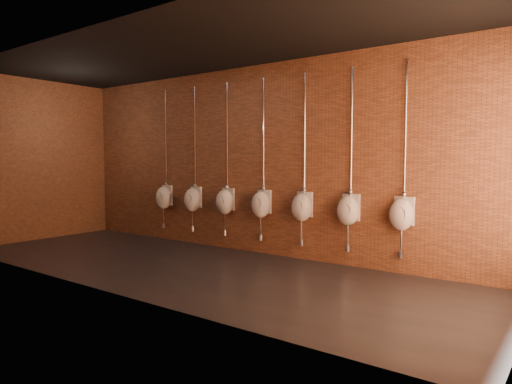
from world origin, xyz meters
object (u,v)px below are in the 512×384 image
(urinal_4, at_px, (302,206))
(urinal_6, at_px, (402,213))
(urinal_1, at_px, (193,199))
(urinal_5, at_px, (348,209))
(urinal_3, at_px, (261,203))
(urinal_2, at_px, (225,201))
(urinal_0, at_px, (164,197))

(urinal_4, relative_size, urinal_6, 1.00)
(urinal_1, distance_m, urinal_5, 3.18)
(urinal_3, height_order, urinal_5, same)
(urinal_4, distance_m, urinal_6, 1.59)
(urinal_2, relative_size, urinal_4, 1.00)
(urinal_0, relative_size, urinal_2, 1.00)
(urinal_2, distance_m, urinal_4, 1.59)
(urinal_0, bearing_deg, urinal_4, 0.00)
(urinal_3, distance_m, urinal_6, 2.38)
(urinal_4, xyz_separation_m, urinal_5, (0.79, 0.00, 0.00))
(urinal_5, relative_size, urinal_6, 1.00)
(urinal_1, xyz_separation_m, urinal_5, (3.18, 0.00, 0.00))
(urinal_2, bearing_deg, urinal_0, 180.00)
(urinal_1, distance_m, urinal_4, 2.38)
(urinal_0, bearing_deg, urinal_6, 0.00)
(urinal_6, bearing_deg, urinal_1, 180.00)
(urinal_2, height_order, urinal_5, same)
(urinal_1, height_order, urinal_3, same)
(urinal_3, bearing_deg, urinal_6, 0.00)
(urinal_4, bearing_deg, urinal_0, 180.00)
(urinal_0, bearing_deg, urinal_2, 0.00)
(urinal_5, distance_m, urinal_6, 0.79)
(urinal_1, height_order, urinal_4, same)
(urinal_2, bearing_deg, urinal_4, 0.00)
(urinal_1, distance_m, urinal_6, 3.97)
(urinal_6, bearing_deg, urinal_3, 180.00)
(urinal_0, bearing_deg, urinal_3, 0.00)
(urinal_0, height_order, urinal_6, same)
(urinal_6, bearing_deg, urinal_2, 180.00)
(urinal_2, relative_size, urinal_5, 1.00)
(urinal_5, xyz_separation_m, urinal_6, (0.79, 0.00, 0.00))
(urinal_2, bearing_deg, urinal_6, 0.00)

